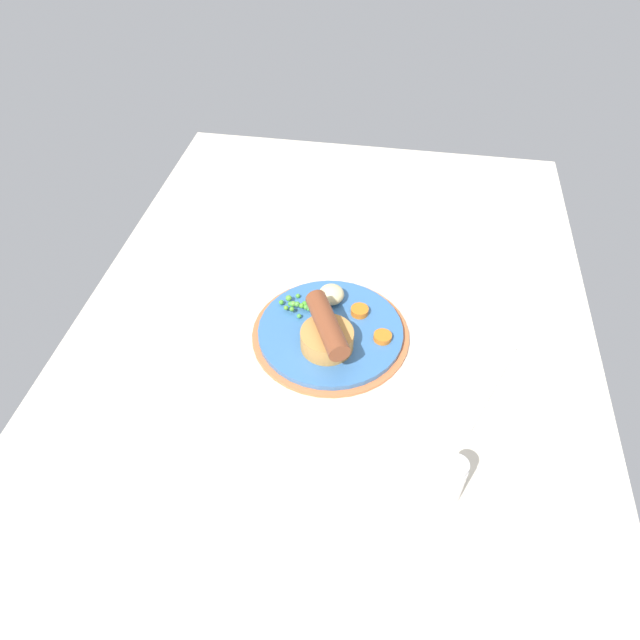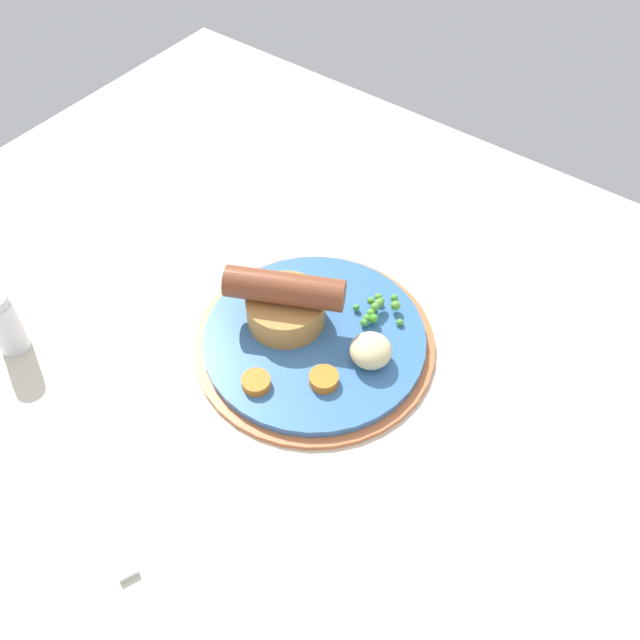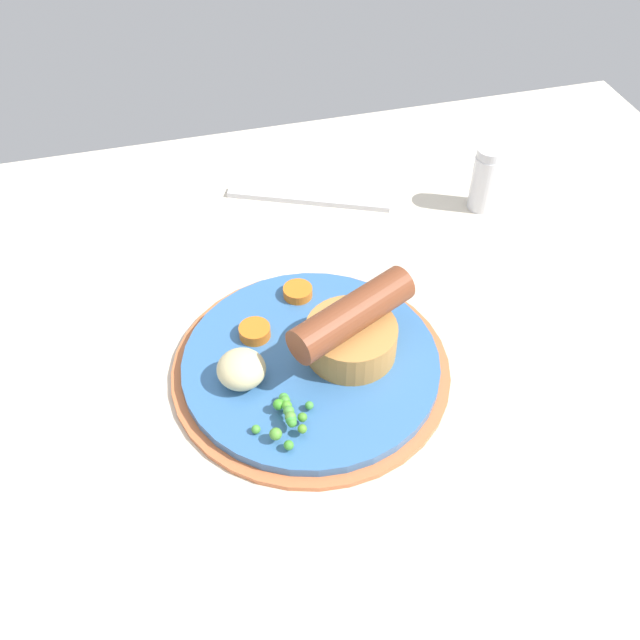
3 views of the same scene
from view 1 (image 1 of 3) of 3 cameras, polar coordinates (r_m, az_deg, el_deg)
name	(u,v)px [view 1 (image 1 of 3)]	position (r cm, az deg, el deg)	size (l,w,h in cm)	color
dining_table	(333,327)	(90.32, 1.34, -0.69)	(110.00, 80.00, 3.00)	beige
dinner_plate	(332,333)	(86.60, 1.24, -1.30)	(23.88, 23.88, 1.40)	#CC6B3D
sausage_pudding	(324,333)	(81.71, 0.40, -1.33)	(11.72, 7.91, 6.14)	#BC8442
pea_pile	(296,305)	(88.45, -2.46, 1.53)	(5.24, 5.29, 1.66)	#4C993A
potato_chunk_0	(331,294)	(89.31, 1.14, 2.57)	(4.03, 3.99, 2.89)	beige
carrot_slice_0	(360,311)	(88.18, 3.98, 0.92)	(2.76, 2.76, 1.03)	orange
carrot_slice_1	(383,337)	(84.76, 6.28, -1.70)	(2.70, 2.70, 0.92)	orange
fork	(491,384)	(84.08, 16.69, -6.13)	(18.00, 1.60, 0.60)	silver
salt_shaker	(452,480)	(70.38, 13.07, -15.34)	(2.89, 2.89, 7.20)	silver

